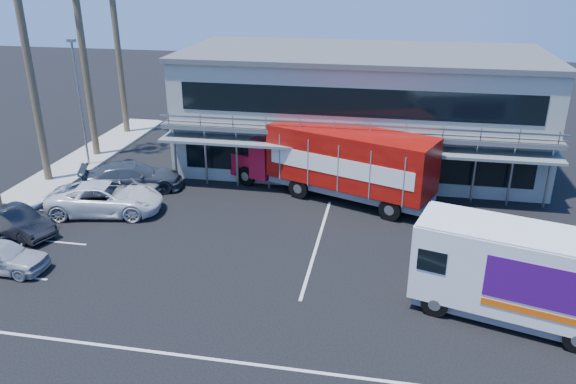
% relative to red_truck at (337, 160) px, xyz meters
% --- Properties ---
extents(ground, '(120.00, 120.00, 0.00)m').
position_rel_red_truck_xyz_m(ground, '(-2.24, -8.80, -2.21)').
color(ground, black).
rests_on(ground, ground).
extents(building, '(22.40, 12.00, 7.30)m').
position_rel_red_truck_xyz_m(building, '(0.76, 6.14, 1.45)').
color(building, '#9BA093').
rests_on(building, ground).
extents(curb_strip, '(3.00, 32.00, 0.16)m').
position_rel_red_truck_xyz_m(curb_strip, '(-17.24, -2.80, -2.13)').
color(curb_strip, '#A5A399').
rests_on(curb_strip, ground).
extents(light_pole_far, '(0.50, 0.25, 8.09)m').
position_rel_red_truck_xyz_m(light_pole_far, '(-16.44, 2.20, 2.30)').
color(light_pole_far, gray).
rests_on(light_pole_far, ground).
extents(red_truck, '(12.07, 6.89, 4.01)m').
position_rel_red_truck_xyz_m(red_truck, '(0.00, 0.00, 0.00)').
color(red_truck, '#B10E27').
rests_on(red_truck, ground).
extents(white_van, '(7.83, 4.44, 3.62)m').
position_rel_red_truck_xyz_m(white_van, '(7.76, -10.41, -0.28)').
color(white_van, white).
rests_on(white_van, ground).
extents(parked_car_a, '(4.08, 1.69, 1.38)m').
position_rel_red_truck_xyz_m(parked_car_a, '(-13.30, -10.80, -1.52)').
color(parked_car_a, '#ABAEB3').
rests_on(parked_car_a, ground).
extents(parked_car_b, '(4.37, 2.74, 1.36)m').
position_rel_red_truck_xyz_m(parked_car_b, '(-14.74, -7.60, -1.53)').
color(parked_car_b, black).
rests_on(parked_car_b, ground).
extents(parked_car_c, '(6.30, 3.72, 1.64)m').
position_rel_red_truck_xyz_m(parked_car_c, '(-11.74, -4.40, -1.38)').
color(parked_car_c, white).
rests_on(parked_car_c, ground).
extents(parked_car_d, '(6.12, 4.26, 1.64)m').
position_rel_red_truck_xyz_m(parked_car_d, '(-11.74, -1.20, -1.38)').
color(parked_car_d, '#343C45').
rests_on(parked_car_d, ground).
extents(parked_car_e, '(3.98, 1.85, 1.32)m').
position_rel_red_truck_xyz_m(parked_car_e, '(-11.74, -1.60, -1.55)').
color(parked_car_e, gray).
rests_on(parked_car_e, ground).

